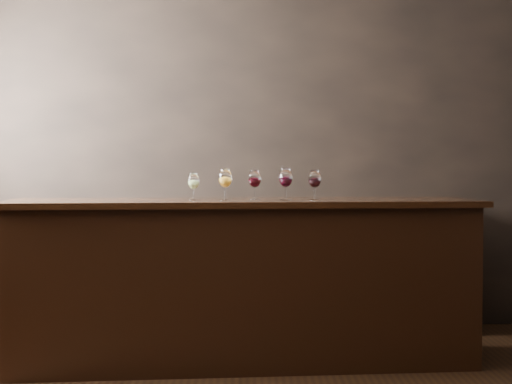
{
  "coord_description": "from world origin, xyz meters",
  "views": [
    {
      "loc": [
        0.01,
        -3.47,
        1.28
      ],
      "look_at": [
        0.05,
        1.12,
        1.11
      ],
      "focal_mm": 50.0,
      "sensor_mm": 36.0,
      "label": 1
    }
  ],
  "objects_px": {
    "back_bar_shelf": "(275,268)",
    "glass_red_b": "(286,178)",
    "glass_amber": "(225,179)",
    "glass_red_c": "(315,179)",
    "glass_red_a": "(255,179)",
    "bar_counter": "(244,285)",
    "glass_white": "(194,182)"
  },
  "relations": [
    {
      "from": "glass_white",
      "to": "glass_red_a",
      "type": "bearing_deg",
      "value": 7.78
    },
    {
      "from": "bar_counter",
      "to": "glass_red_a",
      "type": "distance_m",
      "value": 0.69
    },
    {
      "from": "glass_red_c",
      "to": "glass_red_b",
      "type": "bearing_deg",
      "value": -169.69
    },
    {
      "from": "bar_counter",
      "to": "glass_red_c",
      "type": "bearing_deg",
      "value": -4.43
    },
    {
      "from": "bar_counter",
      "to": "glass_white",
      "type": "relative_size",
      "value": 16.75
    },
    {
      "from": "glass_red_b",
      "to": "glass_red_c",
      "type": "distance_m",
      "value": 0.19
    },
    {
      "from": "back_bar_shelf",
      "to": "glass_red_a",
      "type": "height_order",
      "value": "glass_red_a"
    },
    {
      "from": "back_bar_shelf",
      "to": "glass_red_b",
      "type": "bearing_deg",
      "value": -87.67
    },
    {
      "from": "back_bar_shelf",
      "to": "glass_red_b",
      "type": "height_order",
      "value": "glass_red_b"
    },
    {
      "from": "back_bar_shelf",
      "to": "glass_red_b",
      "type": "relative_size",
      "value": 13.24
    },
    {
      "from": "glass_red_a",
      "to": "glass_amber",
      "type": "bearing_deg",
      "value": -161.01
    },
    {
      "from": "bar_counter",
      "to": "glass_red_c",
      "type": "relative_size",
      "value": 15.04
    },
    {
      "from": "glass_amber",
      "to": "glass_red_a",
      "type": "height_order",
      "value": "glass_amber"
    },
    {
      "from": "bar_counter",
      "to": "glass_red_b",
      "type": "bearing_deg",
      "value": -11.74
    },
    {
      "from": "back_bar_shelf",
      "to": "bar_counter",
      "type": "bearing_deg",
      "value": -104.13
    },
    {
      "from": "back_bar_shelf",
      "to": "glass_red_a",
      "type": "xyz_separation_m",
      "value": [
        -0.16,
        -0.88,
        0.71
      ]
    },
    {
      "from": "glass_red_b",
      "to": "glass_red_c",
      "type": "xyz_separation_m",
      "value": [
        0.19,
        0.03,
        -0.01
      ]
    },
    {
      "from": "glass_amber",
      "to": "glass_red_c",
      "type": "distance_m",
      "value": 0.58
    },
    {
      "from": "glass_red_b",
      "to": "glass_red_a",
      "type": "bearing_deg",
      "value": 163.09
    },
    {
      "from": "back_bar_shelf",
      "to": "glass_red_c",
      "type": "xyz_separation_m",
      "value": [
        0.23,
        -0.91,
        0.71
      ]
    },
    {
      "from": "glass_red_b",
      "to": "glass_amber",
      "type": "bearing_deg",
      "value": -179.34
    },
    {
      "from": "glass_red_b",
      "to": "bar_counter",
      "type": "bearing_deg",
      "value": 172.74
    },
    {
      "from": "back_bar_shelf",
      "to": "glass_amber",
      "type": "xyz_separation_m",
      "value": [
        -0.35,
        -0.95,
        0.71
      ]
    },
    {
      "from": "glass_white",
      "to": "glass_red_c",
      "type": "xyz_separation_m",
      "value": [
        0.78,
        0.03,
        0.01
      ]
    },
    {
      "from": "glass_red_a",
      "to": "glass_red_c",
      "type": "bearing_deg",
      "value": -3.82
    },
    {
      "from": "bar_counter",
      "to": "glass_red_b",
      "type": "relative_size",
      "value": 14.29
    },
    {
      "from": "glass_amber",
      "to": "glass_red_b",
      "type": "height_order",
      "value": "glass_red_b"
    },
    {
      "from": "glass_white",
      "to": "glass_amber",
      "type": "xyz_separation_m",
      "value": [
        0.2,
        -0.01,
        0.02
      ]
    },
    {
      "from": "back_bar_shelf",
      "to": "glass_amber",
      "type": "distance_m",
      "value": 1.24
    },
    {
      "from": "glass_white",
      "to": "glass_red_c",
      "type": "bearing_deg",
      "value": 2.03
    },
    {
      "from": "glass_red_c",
      "to": "glass_amber",
      "type": "bearing_deg",
      "value": -176.14
    },
    {
      "from": "glass_red_a",
      "to": "glass_red_c",
      "type": "distance_m",
      "value": 0.39
    }
  ]
}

